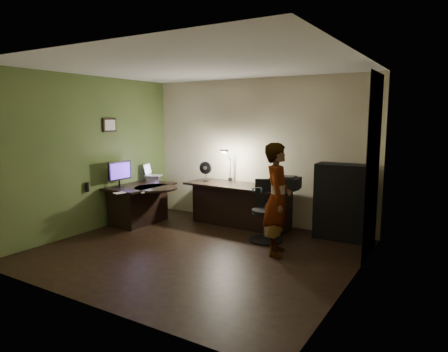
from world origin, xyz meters
The scene contains 27 objects.
floor centered at (0.00, 0.00, -0.01)m, with size 4.50×4.00×0.01m, color black.
ceiling centered at (0.00, 0.00, 2.71)m, with size 4.50×4.00×0.01m, color silver.
wall_back centered at (0.00, 2.00, 1.35)m, with size 4.50×0.01×2.70m, color #BFB48D.
wall_front centered at (0.00, -2.00, 1.35)m, with size 4.50×0.01×2.70m, color #BFB48D.
wall_left centered at (-2.25, 0.00, 1.35)m, with size 0.01×4.00×2.70m, color #BFB48D.
wall_right centered at (2.25, 0.00, 1.35)m, with size 0.01×4.00×2.70m, color #BFB48D.
green_wall_overlay centered at (-2.24, 0.00, 1.35)m, with size 0.00×4.00×2.70m, color #516730.
arched_doorway centered at (2.24, 1.15, 1.30)m, with size 0.01×0.90×2.60m, color black.
french_door centered at (2.24, -0.55, 1.05)m, with size 0.02×0.92×2.10m, color white.
framed_picture centered at (-2.22, 0.45, 1.85)m, with size 0.04×0.30×0.25m, color black.
desk_left centered at (-1.83, 0.78, 0.36)m, with size 0.78×1.26×0.73m, color black.
desk_right centered at (-0.14, 1.57, 0.39)m, with size 2.06×0.72×0.77m, color black.
cabinet centered at (1.66, 1.78, 0.62)m, with size 0.83×0.41×1.24m, color black.
laptop_stand centered at (-1.99, 1.35, 0.77)m, with size 0.25×0.21×0.11m, color silver.
laptop centered at (-1.99, 1.35, 0.94)m, with size 0.34×0.32×0.23m, color silver.
monitor centered at (-2.03, 0.46, 0.89)m, with size 0.11×0.53×0.35m, color black.
mouse centered at (-1.26, 0.23, 0.73)m, with size 0.06×0.08×0.03m, color silver.
phone centered at (-1.85, 0.56, 0.72)m, with size 0.07×0.13×0.01m, color black.
pen centered at (-1.77, 0.55, 0.72)m, with size 0.01×0.13×0.01m, color black.
speaker centered at (-2.19, -0.13, 0.80)m, with size 0.06×0.06×0.16m, color black.
notepad centered at (-1.62, 0.06, 0.72)m, with size 0.14×0.19×0.01m, color silver.
desk_fan centered at (-0.89, 1.60, 0.97)m, with size 0.24×0.13×0.37m, color black.
headphones centered at (0.49, 1.04, 0.83)m, with size 0.19×0.08×0.09m, color #156198.
printer centered at (0.74, 1.63, 0.89)m, with size 0.48×0.37×0.21m, color black.
desk_lamp centered at (-0.48, 1.83, 1.11)m, with size 0.16×0.30×0.65m, color black.
office_chair centered at (0.67, 1.02, 0.49)m, with size 0.55×0.55×0.98m, color black.
person centered at (1.06, 0.54, 0.82)m, with size 0.58×0.39×1.64m, color #D8A88C.
Camera 1 is at (3.34, -4.68, 2.00)m, focal length 32.00 mm.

